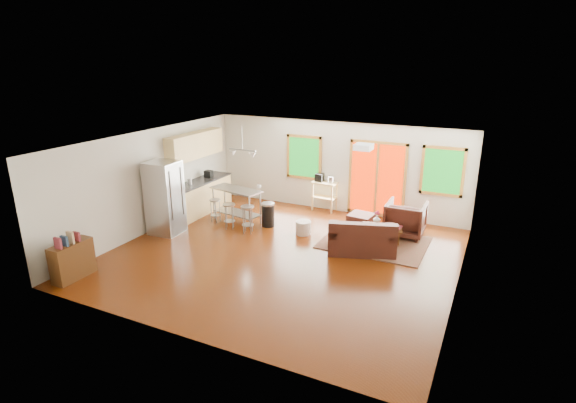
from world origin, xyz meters
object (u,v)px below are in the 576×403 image
at_px(rug, 374,243).
at_px(loveseat, 362,239).
at_px(armchair, 405,217).
at_px(kitchen_cart, 324,186).
at_px(coffee_table, 382,229).
at_px(refrigerator, 165,198).
at_px(island, 236,199).
at_px(ottoman, 361,221).

height_order(rug, loveseat, loveseat).
bearing_deg(armchair, kitchen_cart, -20.87).
bearing_deg(kitchen_cart, rug, -41.25).
height_order(coffee_table, armchair, armchair).
distance_m(rug, refrigerator, 5.33).
bearing_deg(kitchen_cart, island, -133.82).
distance_m(armchair, ottoman, 1.16).
height_order(armchair, island, armchair).
height_order(rug, coffee_table, coffee_table).
bearing_deg(coffee_table, ottoman, 138.89).
height_order(island, kitchen_cart, kitchen_cart).
bearing_deg(loveseat, rug, 59.90).
xyz_separation_m(coffee_table, armchair, (0.42, 0.66, 0.15)).
distance_m(loveseat, kitchen_cart, 3.08).
distance_m(loveseat, ottoman, 1.51).
bearing_deg(loveseat, island, 153.82).
bearing_deg(refrigerator, ottoman, 25.03).
xyz_separation_m(armchair, ottoman, (-1.13, -0.04, -0.28)).
distance_m(armchair, island, 4.47).
xyz_separation_m(rug, coffee_table, (0.12, 0.18, 0.32)).
xyz_separation_m(loveseat, refrigerator, (-4.86, -0.97, 0.61)).
height_order(loveseat, island, island).
height_order(rug, island, island).
xyz_separation_m(coffee_table, island, (-3.94, -0.31, 0.30)).
xyz_separation_m(loveseat, armchair, (0.68, 1.48, 0.16)).
bearing_deg(island, refrigerator, -128.40).
bearing_deg(ottoman, kitchen_cart, 145.75).
relative_size(armchair, refrigerator, 0.52).
distance_m(coffee_table, ottoman, 0.95).
bearing_deg(rug, armchair, 56.88).
bearing_deg(rug, coffee_table, 55.32).
bearing_deg(ottoman, island, -164.10).
distance_m(rug, coffee_table, 0.38).
height_order(loveseat, refrigerator, refrigerator).
relative_size(loveseat, ottoman, 2.87).
relative_size(rug, ottoman, 4.08).
distance_m(rug, ottoman, 1.00).
relative_size(armchair, kitchen_cart, 0.89).
height_order(refrigerator, kitchen_cart, refrigerator).
bearing_deg(armchair, refrigerator, 22.92).
bearing_deg(island, loveseat, -7.92).
xyz_separation_m(loveseat, coffee_table, (0.26, 0.82, 0.01)).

